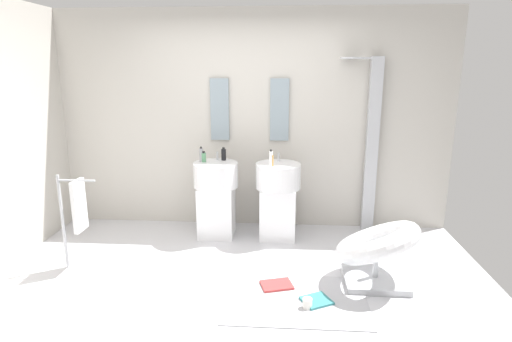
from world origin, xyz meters
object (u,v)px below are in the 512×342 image
object	(u,v)px
towel_rack	(76,208)
soap_bottle_grey	(201,155)
soap_bottle_amber	(272,160)
pedestal_sink_left	(216,196)
magazine_teal	(316,301)
pedestal_sink_right	(278,197)
lounge_chair	(377,247)
soap_bottle_green	(204,157)
shower_column	(371,142)
soap_bottle_black	(224,154)
magazine_red	(277,285)
soap_bottle_white	(271,159)
coffee_mug	(307,303)

from	to	relation	value
towel_rack	soap_bottle_grey	xyz separation A→B (m)	(1.03, 0.96, 0.33)
towel_rack	soap_bottle_amber	world-z (taller)	soap_bottle_amber
pedestal_sink_left	magazine_teal	world-z (taller)	pedestal_sink_left
pedestal_sink_right	magazine_teal	bearing A→B (deg)	-75.59
lounge_chair	pedestal_sink_left	bearing A→B (deg)	148.10
towel_rack	soap_bottle_green	size ratio (longest dim) A/B	7.66
shower_column	soap_bottle_grey	bearing A→B (deg)	-171.38
towel_rack	soap_bottle_grey	bearing A→B (deg)	43.19
lounge_chair	soap_bottle_green	bearing A→B (deg)	149.26
soap_bottle_grey	lounge_chair	bearing A→B (deg)	-30.31
soap_bottle_black	pedestal_sink_right	bearing A→B (deg)	-12.64
pedestal_sink_left	lounge_chair	size ratio (longest dim) A/B	0.91
magazine_red	soap_bottle_black	size ratio (longest dim) A/B	1.81
pedestal_sink_right	towel_rack	world-z (taller)	pedestal_sink_right
shower_column	soap_bottle_black	size ratio (longest dim) A/B	13.50
pedestal_sink_left	magazine_red	world-z (taller)	pedestal_sink_left
magazine_red	soap_bottle_grey	distance (m)	1.77
soap_bottle_black	soap_bottle_green	distance (m)	0.24
magazine_red	soap_bottle_white	xyz separation A→B (m)	(-0.10, 1.02, 0.94)
magazine_teal	soap_bottle_black	distance (m)	2.06
pedestal_sink_right	soap_bottle_amber	xyz separation A→B (m)	(-0.07, -0.13, 0.46)
shower_column	magazine_teal	world-z (taller)	shower_column
towel_rack	soap_bottle_green	xyz separation A→B (m)	(1.05, 0.97, 0.30)
pedestal_sink_left	pedestal_sink_right	bearing A→B (deg)	0.00
shower_column	lounge_chair	size ratio (longest dim) A/B	1.90
towel_rack	soap_bottle_grey	size ratio (longest dim) A/B	5.39
towel_rack	soap_bottle_white	world-z (taller)	soap_bottle_white
magazine_red	soap_bottle_green	world-z (taller)	soap_bottle_green
towel_rack	coffee_mug	world-z (taller)	towel_rack
pedestal_sink_left	coffee_mug	xyz separation A→B (m)	(0.99, -1.50, -0.44)
magazine_teal	soap_bottle_black	xyz separation A→B (m)	(-1.00, 1.54, 0.93)
pedestal_sink_right	lounge_chair	world-z (taller)	pedestal_sink_right
soap_bottle_amber	magazine_red	bearing A→B (deg)	-85.12
shower_column	magazine_teal	bearing A→B (deg)	-112.42
pedestal_sink_left	soap_bottle_black	xyz separation A→B (m)	(0.07, 0.14, 0.46)
pedestal_sink_left	coffee_mug	world-z (taller)	pedestal_sink_left
pedestal_sink_right	soap_bottle_black	world-z (taller)	soap_bottle_black
pedestal_sink_left	magazine_teal	xyz separation A→B (m)	(1.07, -1.40, -0.47)
soap_bottle_black	coffee_mug	bearing A→B (deg)	-60.77
coffee_mug	lounge_chair	bearing A→B (deg)	36.85
towel_rack	soap_bottle_amber	xyz separation A→B (m)	(1.84, 0.79, 0.31)
pedestal_sink_right	lounge_chair	distance (m)	1.38
pedestal_sink_right	towel_rack	xyz separation A→B (m)	(-1.91, -0.93, 0.14)
soap_bottle_grey	pedestal_sink_right	bearing A→B (deg)	-2.44
soap_bottle_white	soap_bottle_green	xyz separation A→B (m)	(-0.78, 0.18, -0.03)
coffee_mug	soap_bottle_green	world-z (taller)	soap_bottle_green
shower_column	pedestal_sink_left	bearing A→B (deg)	-169.41
pedestal_sink_left	soap_bottle_green	distance (m)	0.47
towel_rack	magazine_teal	bearing A→B (deg)	-11.81
coffee_mug	soap_bottle_grey	distance (m)	2.13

